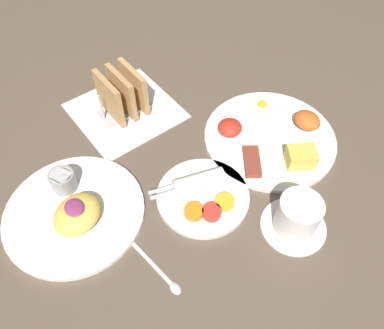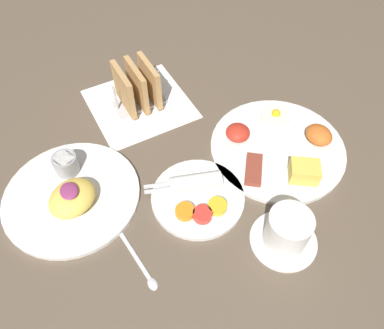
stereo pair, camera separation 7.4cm
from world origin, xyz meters
The scene contains 8 objects.
ground_plane centered at (0.00, 0.00, 0.00)m, with size 3.00×3.00×0.00m, color brown.
napkin_flat centered at (-0.17, 0.01, 0.00)m, with size 0.22×0.22×0.00m.
plate_breakfast centered at (0.10, 0.22, 0.01)m, with size 0.28×0.28×0.05m.
plate_condiments centered at (0.13, 0.01, 0.01)m, with size 0.18×0.18×0.04m.
plate_foreground centered at (0.01, -0.20, 0.01)m, with size 0.26×0.26×0.06m.
toast_rack centered at (-0.17, 0.01, 0.05)m, with size 0.10×0.12×0.10m.
coffee_cup centered at (0.28, 0.10, 0.04)m, with size 0.12×0.12×0.08m.
teaspoon centered at (0.20, -0.14, 0.00)m, with size 0.13×0.02×0.01m.
Camera 2 is at (0.46, -0.19, 0.61)m, focal length 35.00 mm.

